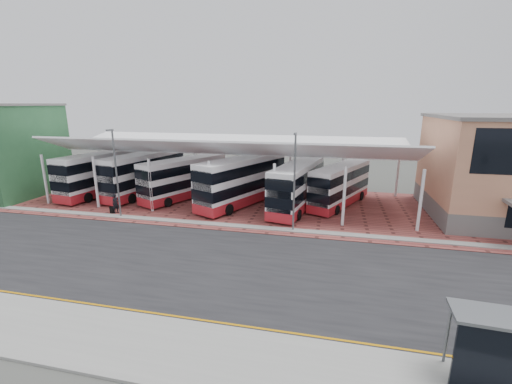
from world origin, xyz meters
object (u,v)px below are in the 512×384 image
bus_1 (144,174)px  bus_3 (243,181)px  bus_5 (340,185)px  bus_2 (185,179)px  bus_0 (103,173)px  pedestrian (116,204)px  bus_4 (298,186)px

bus_1 → bus_3: bearing=4.6°
bus_5 → bus_2: bearing=-152.5°
bus_0 → pedestrian: (5.83, -6.36, -1.42)m
bus_4 → bus_5: (4.13, 2.12, -0.18)m
bus_0 → bus_1: bus_0 is taller
bus_1 → pedestrian: 7.27m
bus_3 → bus_2: bearing=-162.8°
bus_0 → bus_4: 22.53m
bus_0 → bus_2: 10.02m
bus_4 → bus_3: bearing=-172.1°
bus_1 → bus_3: (11.95, -1.34, 0.05)m
bus_2 → bus_3: (6.79, -0.79, 0.22)m
bus_0 → bus_2: (10.01, 0.16, -0.18)m
bus_4 → pedestrian: bus_4 is taller
bus_5 → pedestrian: bus_5 is taller
bus_0 → bus_2: size_ratio=1.10×
bus_4 → pedestrian: (-16.68, -5.41, -1.30)m
bus_5 → bus_0: bearing=-153.5°
bus_2 → pedestrian: bearing=-98.1°
bus_2 → bus_1: bearing=-161.5°
bus_4 → bus_5: bus_4 is taller
bus_0 → bus_3: 16.82m
bus_1 → pedestrian: bearing=-71.2°
bus_3 → bus_5: bearing=34.2°
bus_3 → bus_5: bus_3 is taller
bus_2 → bus_5: bearing=28.0°
bus_1 → bus_4: bus_1 is taller
bus_1 → bus_2: bus_1 is taller
bus_1 → bus_4: (17.65, -1.66, -0.12)m
bus_2 → pedestrian: (-4.18, -6.52, -1.24)m
bus_0 → bus_4: (22.51, -0.95, -0.12)m
bus_0 → bus_4: size_ratio=1.05×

